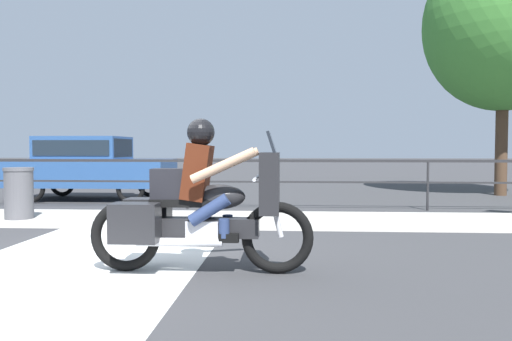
{
  "coord_description": "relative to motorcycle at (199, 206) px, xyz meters",
  "views": [
    {
      "loc": [
        2.15,
        -5.65,
        1.31
      ],
      "look_at": [
        1.78,
        0.28,
        1.04
      ],
      "focal_mm": 35.0,
      "sensor_mm": 36.0,
      "label": 1
    }
  ],
  "objects": [
    {
      "name": "crosswalk_band",
      "position": [
        -1.39,
        0.29,
        -0.7
      ],
      "size": [
        2.71,
        6.0,
        0.01
      ],
      "primitive_type": "cube",
      "color": "silver",
      "rests_on": "ground"
    },
    {
      "name": "motorcycle",
      "position": [
        0.0,
        0.0,
        0.0
      ],
      "size": [
        2.37,
        0.76,
        1.62
      ],
      "rotation": [
        0.0,
        0.0,
        -0.02
      ],
      "color": "black",
      "rests_on": "ground"
    },
    {
      "name": "tree_behind_sign",
      "position": [
        6.85,
        9.04,
        3.99
      ],
      "size": [
        4.3,
        4.3,
        7.06
      ],
      "color": "#473323",
      "rests_on": "ground"
    },
    {
      "name": "ground_plane",
      "position": [
        -1.23,
        0.49,
        -0.71
      ],
      "size": [
        120.0,
        120.0,
        0.0
      ],
      "primitive_type": "plane",
      "color": "#38383A"
    },
    {
      "name": "parked_car",
      "position": [
        -4.08,
        7.22,
        0.21
      ],
      "size": [
        3.92,
        1.8,
        1.6
      ],
      "rotation": [
        0.0,
        0.0,
        0.01
      ],
      "color": "#284C84",
      "rests_on": "ground"
    },
    {
      "name": "fence_railing",
      "position": [
        -1.23,
        5.47,
        0.14
      ],
      "size": [
        36.0,
        0.05,
        1.07
      ],
      "color": "#232326",
      "rests_on": "ground"
    },
    {
      "name": "sidewalk_band",
      "position": [
        -1.23,
        3.89,
        -0.7
      ],
      "size": [
        44.0,
        2.4,
        0.01
      ],
      "primitive_type": "cube",
      "color": "#B7B2A8",
      "rests_on": "ground"
    },
    {
      "name": "trash_bin",
      "position": [
        -4.01,
        3.7,
        -0.23
      ],
      "size": [
        0.53,
        0.53,
        0.95
      ],
      "color": "#515156",
      "rests_on": "ground"
    }
  ]
}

